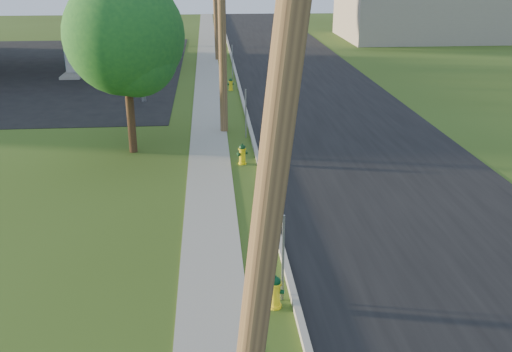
% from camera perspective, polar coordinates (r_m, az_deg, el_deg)
% --- Properties ---
extents(road, '(8.00, 120.00, 0.02)m').
position_cam_1_polar(road, '(18.47, 13.53, -1.39)').
color(road, black).
rests_on(road, ground).
extents(curb, '(0.15, 120.00, 0.15)m').
position_cam_1_polar(curb, '(17.63, 1.08, -1.64)').
color(curb, gray).
rests_on(curb, ground).
extents(sidewalk, '(1.50, 120.00, 0.03)m').
position_cam_1_polar(sidewalk, '(17.58, -4.61, -2.00)').
color(sidewalk, gray).
rests_on(sidewalk, ground).
extents(utility_pole_near, '(1.40, 0.32, 9.48)m').
position_cam_1_polar(utility_pole_near, '(5.61, 1.50, -0.67)').
color(utility_pole_near, brown).
rests_on(utility_pole_near, ground).
extents(utility_pole_mid, '(1.40, 0.32, 9.80)m').
position_cam_1_polar(utility_pole_mid, '(23.27, -3.45, 16.28)').
color(utility_pole_mid, brown).
rests_on(utility_pole_mid, ground).
extents(sign_post_near, '(0.05, 0.04, 2.00)m').
position_cam_1_polar(sign_post_near, '(12.02, 2.72, -8.26)').
color(sign_post_near, gray).
rests_on(sign_post_near, ground).
extents(sign_post_mid, '(0.05, 0.04, 2.00)m').
position_cam_1_polar(sign_post_mid, '(22.99, -1.03, 6.24)').
color(sign_post_mid, gray).
rests_on(sign_post_mid, ground).
extents(sign_post_far, '(0.05, 0.04, 2.00)m').
position_cam_1_polar(sign_post_far, '(34.91, -2.38, 11.35)').
color(sign_post_far, gray).
rests_on(sign_post_far, ground).
extents(fuel_pump_ne, '(1.20, 3.20, 1.90)m').
position_cam_1_polar(fuel_pump_ne, '(37.63, -17.77, 10.66)').
color(fuel_pump_ne, gray).
rests_on(fuel_pump_ne, ground).
extents(fuel_pump_se, '(1.20, 3.20, 1.90)m').
position_cam_1_polar(fuel_pump_se, '(41.49, -16.61, 11.68)').
color(fuel_pump_se, gray).
rests_on(fuel_pump_se, ground).
extents(distant_building, '(14.00, 10.00, 4.00)m').
position_cam_1_polar(distant_building, '(54.87, 16.31, 15.16)').
color(distant_building, gray).
rests_on(distant_building, ground).
extents(tree_verge, '(4.24, 4.24, 6.43)m').
position_cam_1_polar(tree_verge, '(21.05, -12.76, 13.08)').
color(tree_verge, '#362216').
rests_on(tree_verge, ground).
extents(hydrant_near, '(0.40, 0.35, 0.76)m').
position_cam_1_polar(hydrant_near, '(12.09, 1.92, -11.50)').
color(hydrant_near, yellow).
rests_on(hydrant_near, ground).
extents(hydrant_mid, '(0.39, 0.35, 0.76)m').
position_cam_1_polar(hydrant_mid, '(20.15, -1.37, 2.21)').
color(hydrant_mid, yellow).
rests_on(hydrant_mid, ground).
extents(hydrant_far, '(0.35, 0.31, 0.68)m').
position_cam_1_polar(hydrant_far, '(31.75, -2.54, 9.14)').
color(hydrant_far, yellow).
rests_on(hydrant_far, ground).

